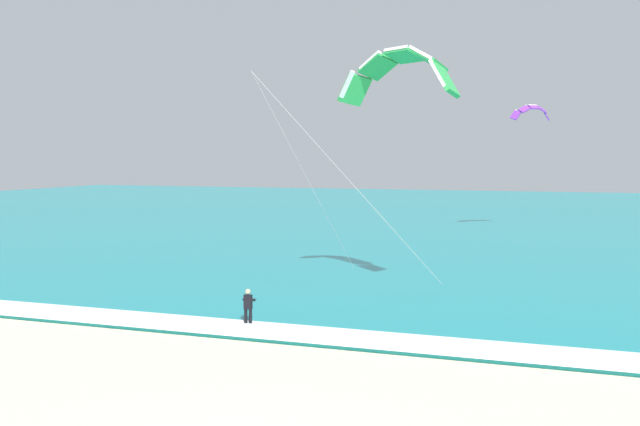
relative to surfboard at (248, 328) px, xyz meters
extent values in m
cube|color=teal|center=(5.09, 58.21, 0.07)|extent=(200.00, 120.00, 0.20)
cube|color=white|center=(5.09, -0.79, 0.19)|extent=(200.00, 2.41, 0.04)
ellipsoid|color=white|center=(0.00, 0.00, 0.00)|extent=(0.67, 1.45, 0.05)
cube|color=black|center=(0.00, 0.25, 0.04)|extent=(0.17, 0.09, 0.04)
cube|color=black|center=(0.00, -0.25, 0.04)|extent=(0.17, 0.09, 0.04)
cylinder|color=black|center=(-0.10, -0.02, 0.39)|extent=(0.14, 0.14, 0.84)
cylinder|color=black|center=(0.10, 0.02, 0.39)|extent=(0.14, 0.14, 0.84)
cube|color=black|center=(0.00, 0.00, 1.11)|extent=(0.37, 0.25, 0.60)
sphere|color=tan|center=(0.00, 0.00, 1.55)|extent=(0.22, 0.22, 0.22)
cylinder|color=black|center=(-0.20, 0.13, 1.16)|extent=(0.17, 0.51, 0.22)
cylinder|color=black|center=(0.15, 0.19, 1.16)|extent=(0.17, 0.51, 0.22)
cylinder|color=black|center=(-0.06, 0.37, 1.16)|extent=(0.55, 0.13, 0.04)
cube|color=#3F3F42|center=(-0.02, 0.12, 0.89)|extent=(0.13, 0.10, 0.10)
cube|color=green|center=(7.25, 6.13, 10.72)|extent=(1.34, 1.78, 1.70)
cube|color=white|center=(6.96, 5.66, 10.97)|extent=(0.94, 0.68, 1.39)
cube|color=green|center=(6.30, 7.13, 11.82)|extent=(1.84, 1.95, 1.31)
cube|color=white|center=(6.02, 6.66, 12.07)|extent=(1.34, 0.91, 0.90)
cube|color=green|center=(4.91, 8.13, 12.22)|extent=(2.09, 1.99, 0.63)
cube|color=white|center=(4.62, 7.66, 12.47)|extent=(1.46, 1.02, 0.21)
cube|color=green|center=(3.37, 8.90, 11.82)|extent=(2.11, 1.84, 1.31)
cube|color=white|center=(3.09, 8.43, 12.07)|extent=(1.34, 0.94, 0.90)
cube|color=green|center=(2.05, 9.27, 10.72)|extent=(1.86, 1.53, 1.70)
cube|color=white|center=(1.76, 8.80, 10.97)|extent=(0.99, 0.71, 1.39)
cylinder|color=#B2B2B7|center=(3.66, 3.25, 5.95)|extent=(7.21, 5.78, 9.56)
cylinder|color=#B2B2B7|center=(1.06, 4.82, 5.95)|extent=(2.01, 8.91, 9.56)
cube|color=purple|center=(9.12, 39.03, 10.98)|extent=(1.03, 0.72, 0.97)
cube|color=white|center=(8.97, 39.24, 11.17)|extent=(0.51, 0.38, 0.75)
cube|color=purple|center=(9.87, 39.16, 11.52)|extent=(1.13, 0.92, 0.80)
cube|color=white|center=(9.73, 39.38, 11.71)|extent=(0.69, 0.53, 0.49)
cube|color=purple|center=(10.69, 39.58, 11.71)|extent=(1.10, 1.04, 0.45)
cube|color=white|center=(10.55, 39.80, 11.90)|extent=(0.76, 0.58, 0.13)
cube|color=purple|center=(11.38, 40.18, 11.52)|extent=(0.92, 1.06, 0.80)
cube|color=white|center=(11.24, 40.40, 11.71)|extent=(0.69, 0.52, 0.49)
cube|color=purple|center=(11.80, 40.83, 10.98)|extent=(0.62, 0.95, 0.97)
cube|color=white|center=(11.65, 41.05, 11.17)|extent=(0.48, 0.37, 0.75)
camera|label=1|loc=(11.61, -25.55, 7.18)|focal=37.92mm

